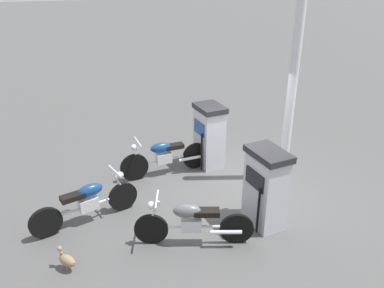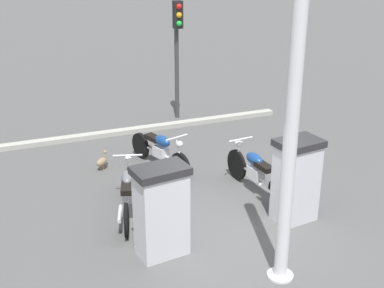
% 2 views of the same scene
% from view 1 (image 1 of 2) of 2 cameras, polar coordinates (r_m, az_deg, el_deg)
% --- Properties ---
extents(ground_plane, '(120.00, 120.00, 0.00)m').
position_cam_1_polar(ground_plane, '(8.53, 5.81, -6.84)').
color(ground_plane, '#4C4C4C').
extents(fuel_pump_near, '(0.63, 0.82, 1.55)m').
position_cam_1_polar(fuel_pump_near, '(9.21, 2.60, 1.30)').
color(fuel_pump_near, silver).
rests_on(fuel_pump_near, ground).
extents(fuel_pump_far, '(0.60, 0.89, 1.54)m').
position_cam_1_polar(fuel_pump_far, '(7.19, 10.98, -6.44)').
color(fuel_pump_far, silver).
rests_on(fuel_pump_far, ground).
extents(motorcycle_near_pump, '(2.18, 0.56, 0.97)m').
position_cam_1_polar(motorcycle_near_pump, '(8.91, -4.16, -1.83)').
color(motorcycle_near_pump, black).
rests_on(motorcycle_near_pump, ground).
extents(motorcycle_far_pump, '(1.99, 0.93, 0.94)m').
position_cam_1_polar(motorcycle_far_pump, '(6.74, 0.00, -11.58)').
color(motorcycle_far_pump, black).
rests_on(motorcycle_far_pump, ground).
extents(motorcycle_extra, '(2.08, 0.71, 0.94)m').
position_cam_1_polar(motorcycle_extra, '(7.53, -15.47, -8.39)').
color(motorcycle_extra, black).
rests_on(motorcycle_extra, ground).
extents(wandering_duck, '(0.33, 0.37, 0.41)m').
position_cam_1_polar(wandering_duck, '(6.70, -18.28, -16.17)').
color(wandering_duck, '#847051').
rests_on(wandering_duck, ground).
extents(canopy_support_pole, '(0.40, 0.40, 4.62)m').
position_cam_1_polar(canopy_support_pole, '(8.39, 14.83, 8.60)').
color(canopy_support_pole, silver).
rests_on(canopy_support_pole, ground).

